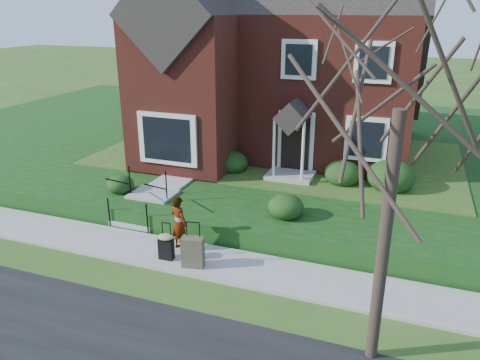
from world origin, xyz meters
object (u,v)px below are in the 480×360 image
at_px(woman, 179,223).
at_px(suitcase_olive, 193,252).
at_px(tree_verge, 403,80).
at_px(suitcase_black, 166,245).
at_px(front_steps, 146,204).

xyz_separation_m(woman, suitcase_olive, (0.73, -0.70, -0.36)).
relative_size(woman, tree_verge, 0.20).
bearing_deg(suitcase_black, tree_verge, -20.59).
height_order(suitcase_black, tree_verge, tree_verge).
height_order(front_steps, tree_verge, tree_verge).
bearing_deg(tree_verge, suitcase_black, 161.65).
bearing_deg(front_steps, tree_verge, -28.42).
xyz_separation_m(suitcase_black, tree_verge, (5.34, -1.77, 4.70)).
xyz_separation_m(front_steps, suitcase_black, (1.89, -2.14, -0.00)).
bearing_deg(woman, front_steps, -14.82).
bearing_deg(front_steps, suitcase_black, -48.57).
bearing_deg(suitcase_olive, tree_verge, -31.32).
distance_m(suitcase_black, tree_verge, 7.33).
distance_m(suitcase_olive, tree_verge, 6.74).
distance_m(front_steps, tree_verge, 9.47).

